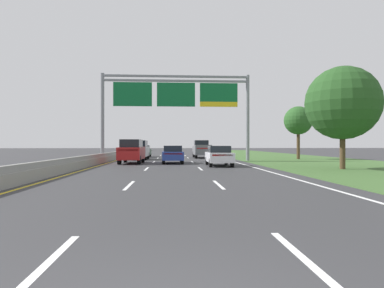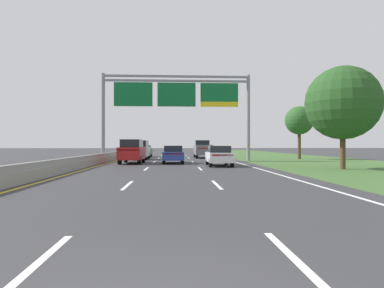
% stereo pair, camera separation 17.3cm
% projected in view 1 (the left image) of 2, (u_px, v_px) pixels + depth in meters
% --- Properties ---
extents(ground_plane, '(220.00, 220.00, 0.00)m').
position_uv_depth(ground_plane, '(173.00, 159.00, 38.05)').
color(ground_plane, '#333335').
extents(lane_striping, '(11.96, 106.00, 0.01)m').
position_uv_depth(lane_striping, '(173.00, 159.00, 37.59)').
color(lane_striping, white).
rests_on(lane_striping, ground).
extents(grass_verge_right, '(14.00, 110.00, 0.02)m').
position_uv_depth(grass_verge_right, '(291.00, 158.00, 38.89)').
color(grass_verge_right, '#3D602D').
rests_on(grass_verge_right, ground).
extents(median_barrier_concrete, '(0.60, 110.00, 0.85)m').
position_uv_depth(median_barrier_concrete, '(115.00, 156.00, 37.65)').
color(median_barrier_concrete, gray).
rests_on(median_barrier_concrete, ground).
extents(overhead_sign_gantry, '(15.06, 0.42, 8.80)m').
position_uv_depth(overhead_sign_gantry, '(176.00, 99.00, 33.09)').
color(overhead_sign_gantry, gray).
rests_on(overhead_sign_gantry, ground).
extents(pickup_truck_grey, '(2.01, 5.40, 2.20)m').
position_uv_depth(pickup_truck_grey, '(202.00, 149.00, 40.98)').
color(pickup_truck_grey, slate).
rests_on(pickup_truck_grey, ground).
extents(car_white_right_lane_sedan, '(1.89, 4.43, 1.57)m').
position_uv_depth(car_white_right_lane_sedan, '(219.00, 155.00, 25.72)').
color(car_white_right_lane_sedan, silver).
rests_on(car_white_right_lane_sedan, ground).
extents(car_red_left_lane_suv, '(1.97, 4.73, 2.11)m').
position_uv_depth(car_red_left_lane_suv, '(132.00, 151.00, 28.97)').
color(car_red_left_lane_suv, maroon).
rests_on(car_red_left_lane_suv, ground).
extents(car_darkgreen_left_lane_sedan, '(1.83, 4.40, 1.57)m').
position_uv_depth(car_darkgreen_left_lane_sedan, '(143.00, 151.00, 43.46)').
color(car_darkgreen_left_lane_sedan, '#193D23').
rests_on(car_darkgreen_left_lane_sedan, ground).
extents(car_blue_centre_lane_sedan, '(1.86, 4.42, 1.57)m').
position_uv_depth(car_blue_centre_lane_sedan, '(173.00, 154.00, 29.20)').
color(car_blue_centre_lane_sedan, navy).
rests_on(car_blue_centre_lane_sedan, ground).
extents(car_silver_left_lane_suv, '(1.98, 4.73, 2.11)m').
position_uv_depth(car_silver_left_lane_suv, '(139.00, 150.00, 36.42)').
color(car_silver_left_lane_suv, '#B2B5BA').
rests_on(car_silver_left_lane_suv, ground).
extents(roadside_tree_near, '(4.94, 4.94, 6.95)m').
position_uv_depth(roadside_tree_near, '(343.00, 103.00, 22.15)').
color(roadside_tree_near, '#4C3823').
rests_on(roadside_tree_near, ground).
extents(roadside_tree_mid, '(3.22, 3.22, 6.02)m').
position_uv_depth(roadside_tree_mid, '(298.00, 121.00, 37.30)').
color(roadside_tree_mid, '#4C3823').
rests_on(roadside_tree_mid, ground).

